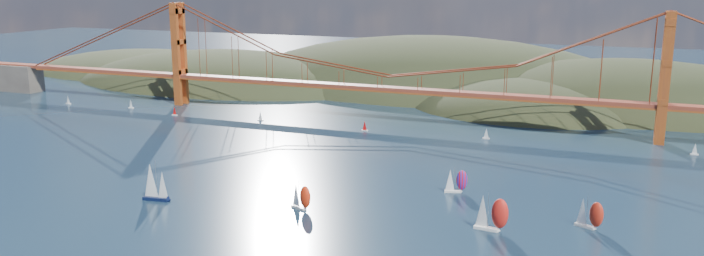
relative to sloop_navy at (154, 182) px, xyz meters
name	(u,v)px	position (x,y,z in m)	size (l,w,h in m)	color
headlands	(513,115)	(74.60, 239.30, -18.24)	(725.00, 225.00, 96.00)	black
bridge	(386,55)	(27.90, 141.01, 26.45)	(552.00, 12.00, 55.00)	maroon
sloop_navy	(154,182)	(0.00, 0.00, 0.00)	(8.68, 5.27, 13.11)	black
racer_0	(300,196)	(46.22, 9.32, -1.66)	(7.81, 4.97, 8.73)	silver
racer_1	(491,213)	(102.79, 12.89, -0.61)	(9.70, 4.49, 10.95)	white
racer_2	(589,213)	(127.92, 24.95, -1.42)	(8.24, 5.75, 9.23)	silver
racer_rwb	(456,181)	(85.85, 42.88, -1.77)	(7.61, 4.81, 8.51)	silver
distant_boat_0	(68,100)	(-148.43, 117.93, -3.38)	(3.00, 2.00, 4.70)	silver
distant_boat_1	(131,104)	(-108.48, 121.02, -3.38)	(3.00, 2.00, 4.70)	silver
distant_boat_2	(174,111)	(-75.23, 113.52, -3.38)	(3.00, 2.00, 4.70)	silver
distant_boat_3	(260,116)	(-28.84, 118.62, -3.38)	(3.00, 2.00, 4.70)	silver
distant_boat_4	(695,149)	(162.08, 124.58, -3.38)	(3.00, 2.00, 4.70)	silver
distant_boat_8	(486,134)	(80.63, 121.24, -3.38)	(3.00, 2.00, 4.70)	silver
distant_boat_9	(365,126)	(26.39, 116.16, -3.38)	(3.00, 2.00, 4.70)	silver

